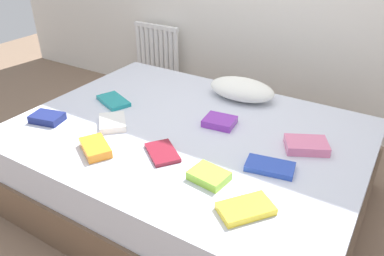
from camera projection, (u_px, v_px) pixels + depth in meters
ground_plane at (188, 196)px, 2.40m from camera, size 8.00×8.00×0.00m
bed at (188, 164)px, 2.28m from camera, size 2.00×1.50×0.50m
radiator at (157, 55)px, 3.59m from camera, size 0.49×0.04×0.59m
pillow at (242, 89)px, 2.48m from camera, size 0.45×0.27×0.13m
textbook_maroon at (162, 153)px, 1.92m from camera, size 0.25×0.24×0.02m
textbook_blue at (270, 167)px, 1.80m from camera, size 0.25×0.17×0.03m
textbook_teal at (113, 101)px, 2.45m from camera, size 0.28×0.22×0.03m
textbook_lime at (209, 176)px, 1.73m from camera, size 0.19×0.15×0.04m
textbook_white at (112, 122)px, 2.18m from camera, size 0.25×0.25×0.04m
textbook_purple at (220, 122)px, 2.19m from camera, size 0.19×0.17×0.04m
textbook_yellow at (246, 209)px, 1.54m from camera, size 0.24×0.26×0.03m
textbook_pink at (306, 145)px, 1.96m from camera, size 0.26×0.23×0.05m
textbook_orange at (95, 148)px, 1.94m from camera, size 0.24×0.21×0.05m
textbook_navy at (47, 118)px, 2.22m from camera, size 0.21×0.16×0.05m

